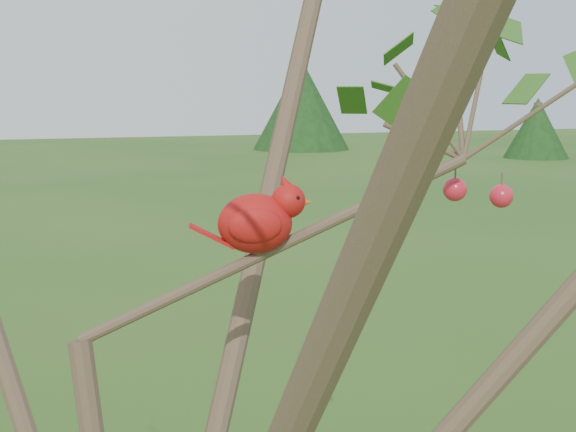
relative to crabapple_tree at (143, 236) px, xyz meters
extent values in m
sphere|color=red|center=(0.63, 0.11, 0.01)|extent=(0.04, 0.04, 0.04)
sphere|color=red|center=(0.54, 0.12, 0.02)|extent=(0.04, 0.04, 0.04)
ellipsoid|color=#AB160E|center=(0.19, 0.10, -0.01)|extent=(0.13, 0.10, 0.09)
sphere|color=#AB160E|center=(0.23, 0.09, 0.02)|extent=(0.06, 0.06, 0.05)
cone|color=#AB160E|center=(0.23, 0.09, 0.05)|extent=(0.04, 0.03, 0.04)
cone|color=#D85914|center=(0.26, 0.09, 0.02)|extent=(0.03, 0.02, 0.02)
ellipsoid|color=black|center=(0.25, 0.09, 0.02)|extent=(0.02, 0.03, 0.02)
cube|color=#AB160E|center=(0.12, 0.11, -0.03)|extent=(0.07, 0.04, 0.04)
ellipsoid|color=#AB160E|center=(0.19, 0.14, -0.01)|extent=(0.08, 0.04, 0.05)
ellipsoid|color=#AB160E|center=(0.17, 0.07, -0.01)|extent=(0.08, 0.04, 0.05)
cylinder|color=#483226|center=(11.22, 29.01, -0.47)|extent=(0.49, 0.49, 3.30)
cone|color=black|center=(11.22, 29.01, -0.33)|extent=(3.85, 3.85, 3.57)
cylinder|color=#483226|center=(17.45, 22.33, -1.16)|extent=(0.29, 0.29, 1.93)
cone|color=black|center=(17.45, 22.33, -1.08)|extent=(2.25, 2.25, 2.09)
camera|label=1|loc=(-0.17, -1.03, 0.19)|focal=50.00mm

